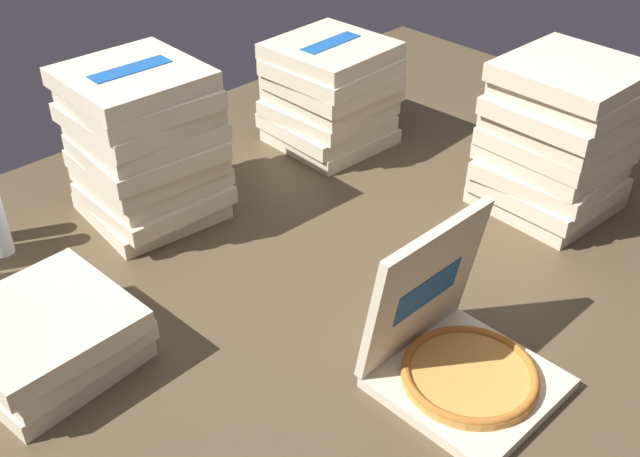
# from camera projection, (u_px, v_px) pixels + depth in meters

# --- Properties ---
(ground_plane) EXTENTS (3.20, 2.40, 0.02)m
(ground_plane) POSITION_uv_depth(u_px,v_px,m) (353.00, 286.00, 2.02)
(ground_plane) COLOR #4C3D28
(open_pizza_box) EXTENTS (0.35, 0.36, 0.38)m
(open_pizza_box) POSITION_uv_depth(u_px,v_px,m) (456.00, 352.00, 1.69)
(open_pizza_box) COLOR beige
(open_pizza_box) RESTS_ON ground_plane
(pizza_stack_left_near) EXTENTS (0.38, 0.38, 0.36)m
(pizza_stack_left_near) POSITION_uv_depth(u_px,v_px,m) (330.00, 94.00, 2.58)
(pizza_stack_left_near) COLOR beige
(pizza_stack_left_near) RESTS_ON ground_plane
(pizza_stack_right_near) EXTENTS (0.39, 0.39, 0.46)m
(pizza_stack_right_near) POSITION_uv_depth(u_px,v_px,m) (559.00, 138.00, 2.21)
(pizza_stack_right_near) COLOR beige
(pizza_stack_right_near) RESTS_ON ground_plane
(pizza_stack_left_far) EXTENTS (0.39, 0.39, 0.15)m
(pizza_stack_left_far) POSITION_uv_depth(u_px,v_px,m) (47.00, 337.00, 1.73)
(pizza_stack_left_far) COLOR beige
(pizza_stack_left_far) RESTS_ON ground_plane
(pizza_stack_center_far) EXTENTS (0.39, 0.40, 0.46)m
(pizza_stack_center_far) POSITION_uv_depth(u_px,v_px,m) (145.00, 145.00, 2.17)
(pizza_stack_center_far) COLOR beige
(pizza_stack_center_far) RESTS_ON ground_plane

